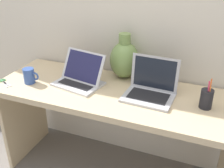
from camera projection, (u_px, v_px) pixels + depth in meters
name	position (u px, v px, depth m)	size (l,w,h in m)	color
back_wall	(130.00, 7.00, 1.84)	(4.40, 0.04, 2.40)	beige
desk	(112.00, 110.00, 1.85)	(1.60, 0.59, 0.72)	#D1B78C
laptop_left	(80.00, 76.00, 1.85)	(0.35, 0.28, 0.21)	silver
laptop_right	(151.00, 86.00, 1.71)	(0.32, 0.26, 0.24)	#B2B2B7
green_vase	(124.00, 59.00, 1.91)	(0.21, 0.21, 0.32)	#75934C
coffee_mug	(29.00, 76.00, 1.86)	(0.12, 0.08, 0.11)	#335199
pen_cup	(206.00, 99.00, 1.57)	(0.07, 0.07, 0.19)	black
scissors	(3.00, 82.00, 1.89)	(0.14, 0.10, 0.01)	#B7B7BC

